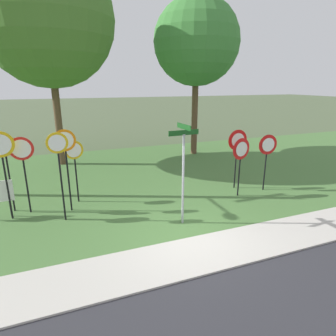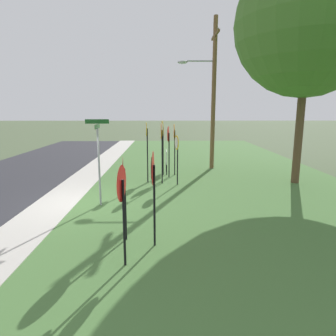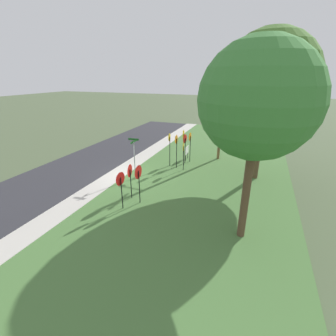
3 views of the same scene
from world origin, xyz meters
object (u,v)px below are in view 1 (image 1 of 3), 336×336
at_px(stop_sign_center_tall, 2,156).
at_px(yield_sign_far_left, 237,145).
at_px(stop_sign_near_left, 59,159).
at_px(stop_sign_far_left, 6,156).
at_px(stop_sign_far_right, 23,158).
at_px(stop_sign_near_right, 75,159).
at_px(oak_tree_right, 197,42).
at_px(yield_sign_near_left, 241,154).
at_px(oak_tree_left, 47,20).
at_px(yield_sign_near_right, 268,149).
at_px(stop_sign_far_center, 66,153).
at_px(street_name_post, 183,167).

bearing_deg(stop_sign_center_tall, yield_sign_far_left, -8.83).
xyz_separation_m(stop_sign_near_left, yield_sign_far_left, (6.68, 0.53, -0.19)).
xyz_separation_m(stop_sign_far_left, stop_sign_far_right, (0.51, -0.31, -0.05)).
bearing_deg(stop_sign_near_right, oak_tree_right, 24.79).
bearing_deg(stop_sign_far_right, yield_sign_near_left, -3.35).
relative_size(stop_sign_far_left, yield_sign_near_left, 1.18).
relative_size(stop_sign_far_left, oak_tree_left, 0.26).
height_order(stop_sign_near_right, yield_sign_near_right, same).
bearing_deg(stop_sign_far_center, stop_sign_near_left, -110.28).
bearing_deg(stop_sign_near_left, street_name_post, -29.60).
bearing_deg(yield_sign_far_left, stop_sign_center_tall, -178.90).
distance_m(stop_sign_near_right, street_name_post, 4.09).
bearing_deg(oak_tree_right, stop_sign_near_right, -144.14).
distance_m(stop_sign_far_center, yield_sign_far_left, 6.46).
height_order(stop_sign_near_left, oak_tree_left, oak_tree_left).
bearing_deg(stop_sign_far_left, stop_sign_far_right, -31.05).
height_order(stop_sign_center_tall, oak_tree_left, oak_tree_left).
distance_m(yield_sign_near_right, yield_sign_far_left, 1.17).
bearing_deg(yield_sign_far_left, yield_sign_near_left, -112.23).
distance_m(yield_sign_near_left, oak_tree_left, 10.95).
distance_m(stop_sign_far_left, street_name_post, 5.74).
relative_size(stop_sign_center_tall, street_name_post, 0.92).
relative_size(stop_sign_near_right, street_name_post, 0.74).
bearing_deg(stop_sign_center_tall, street_name_post, -31.48).
relative_size(stop_sign_far_left, stop_sign_far_center, 0.95).
distance_m(stop_sign_far_left, yield_sign_near_right, 9.36).
xyz_separation_m(stop_sign_near_left, yield_sign_near_left, (6.32, -0.25, -0.33)).
height_order(yield_sign_near_right, oak_tree_right, oak_tree_right).
bearing_deg(street_name_post, oak_tree_right, 58.28).
relative_size(stop_sign_far_right, yield_sign_near_left, 1.14).
distance_m(stop_sign_near_left, oak_tree_left, 8.64).
xyz_separation_m(oak_tree_left, oak_tree_right, (7.65, -0.37, -0.68)).
bearing_deg(stop_sign_far_center, yield_sign_near_right, -8.05).
bearing_deg(yield_sign_near_right, street_name_post, -155.22).
xyz_separation_m(yield_sign_near_left, yield_sign_near_right, (1.33, 0.15, 0.02)).
xyz_separation_m(stop_sign_far_left, yield_sign_far_left, (8.27, -0.80, -0.12)).
relative_size(stop_sign_near_left, yield_sign_near_right, 1.24).
xyz_separation_m(stop_sign_far_left, street_name_post, (5.00, -2.83, -0.11)).
bearing_deg(stop_sign_far_left, oak_tree_right, 29.34).
height_order(stop_sign_far_center, stop_sign_far_right, stop_sign_far_center).
relative_size(stop_sign_near_right, yield_sign_near_right, 1.00).
xyz_separation_m(yield_sign_near_right, oak_tree_left, (-7.51, 7.12, 5.35)).
bearing_deg(stop_sign_center_tall, stop_sign_far_center, -8.65).
distance_m(yield_sign_near_right, oak_tree_right, 8.21).
distance_m(stop_sign_far_center, stop_sign_center_tall, 1.82).
relative_size(stop_sign_near_left, street_name_post, 0.92).
height_order(stop_sign_near_left, stop_sign_far_right, stop_sign_near_left).
distance_m(stop_sign_far_right, stop_sign_center_tall, 0.63).
height_order(yield_sign_near_left, yield_sign_far_left, yield_sign_far_left).
height_order(stop_sign_near_right, oak_tree_left, oak_tree_left).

